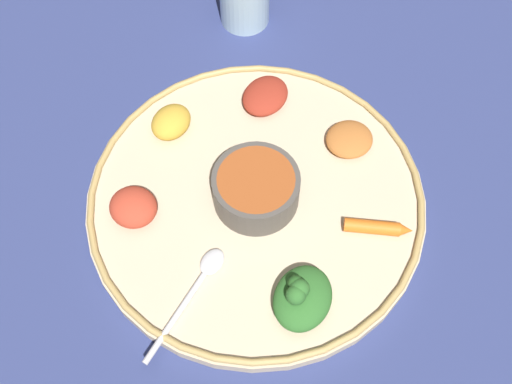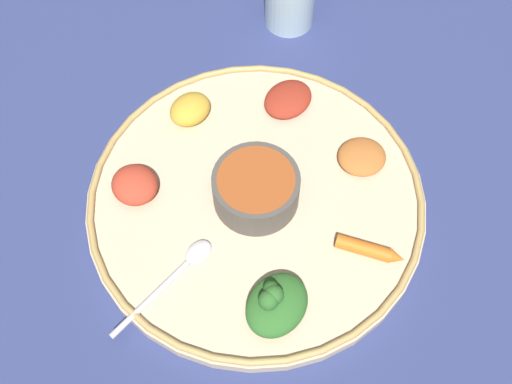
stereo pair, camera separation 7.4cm
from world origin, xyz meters
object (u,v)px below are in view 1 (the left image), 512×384
object	(u,v)px
carrot_near_spoon	(377,228)
center_bowl	(256,188)
spoon	(197,285)
greens_pile	(302,297)

from	to	relation	value
carrot_near_spoon	center_bowl	bearing A→B (deg)	-15.77
spoon	greens_pile	distance (m)	0.12
spoon	carrot_near_spoon	xyz separation A→B (m)	(-0.20, -0.07, 0.00)
greens_pile	carrot_near_spoon	distance (m)	0.12
spoon	greens_pile	bearing A→B (deg)	171.98
center_bowl	spoon	world-z (taller)	center_bowl
spoon	carrot_near_spoon	distance (m)	0.21
center_bowl	carrot_near_spoon	distance (m)	0.15
center_bowl	carrot_near_spoon	size ratio (longest dim) A/B	1.28
greens_pile	carrot_near_spoon	size ratio (longest dim) A/B	1.18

